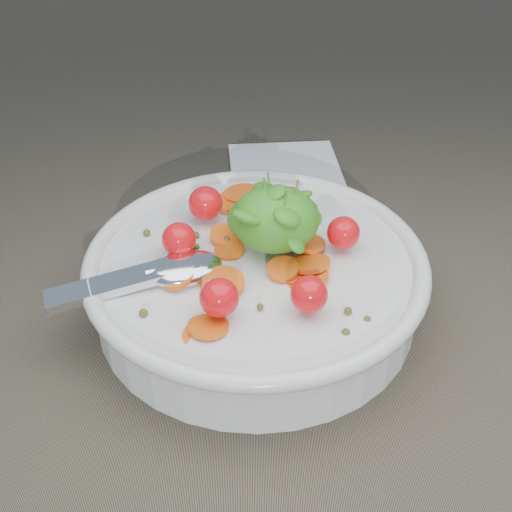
{
  "coord_description": "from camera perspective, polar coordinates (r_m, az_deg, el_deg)",
  "views": [
    {
      "loc": [
        0.01,
        -0.47,
        0.4
      ],
      "look_at": [
        0.01,
        -0.02,
        0.06
      ],
      "focal_mm": 45.0,
      "sensor_mm": 36.0,
      "label": 1
    }
  ],
  "objects": [
    {
      "name": "napkin",
      "position": [
        0.82,
        2.55,
        8.01
      ],
      "size": [
        0.14,
        0.13,
        0.01
      ],
      "primitive_type": "cube",
      "rotation": [
        0.0,
        0.0,
        0.07
      ],
      "color": "white",
      "rests_on": "ground"
    },
    {
      "name": "ground",
      "position": [
        0.62,
        -1.05,
        -3.59
      ],
      "size": [
        6.0,
        6.0,
        0.0
      ],
      "primitive_type": "plane",
      "color": "#675C49",
      "rests_on": "ground"
    },
    {
      "name": "bowl",
      "position": [
        0.58,
        -0.01,
        -1.88
      ],
      "size": [
        0.33,
        0.31,
        0.13
      ],
      "color": "silver",
      "rests_on": "ground"
    }
  ]
}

